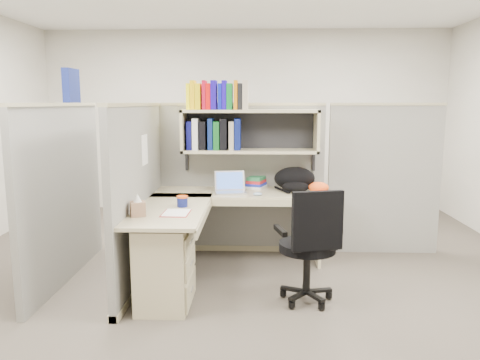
{
  "coord_description": "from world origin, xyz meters",
  "views": [
    {
      "loc": [
        0.16,
        -4.13,
        1.63
      ],
      "look_at": [
        0.01,
        0.25,
        0.9
      ],
      "focal_mm": 35.0,
      "sensor_mm": 36.0,
      "label": 1
    }
  ],
  "objects_px": {
    "desk": "(189,243)",
    "laptop": "(231,182)",
    "snack_canister": "(182,201)",
    "backpack": "(295,179)",
    "task_chair": "(309,263)"
  },
  "relations": [
    {
      "from": "desk",
      "to": "laptop",
      "type": "relative_size",
      "value": 5.67
    },
    {
      "from": "snack_canister",
      "to": "task_chair",
      "type": "relative_size",
      "value": 0.1
    },
    {
      "from": "desk",
      "to": "snack_canister",
      "type": "height_order",
      "value": "snack_canister"
    },
    {
      "from": "laptop",
      "to": "desk",
      "type": "bearing_deg",
      "value": -121.5
    },
    {
      "from": "backpack",
      "to": "snack_canister",
      "type": "relative_size",
      "value": 4.26
    },
    {
      "from": "backpack",
      "to": "task_chair",
      "type": "distance_m",
      "value": 1.21
    },
    {
      "from": "backpack",
      "to": "laptop",
      "type": "bearing_deg",
      "value": -175.61
    },
    {
      "from": "desk",
      "to": "laptop",
      "type": "bearing_deg",
      "value": 67.74
    },
    {
      "from": "desk",
      "to": "snack_canister",
      "type": "xyz_separation_m",
      "value": [
        -0.07,
        0.14,
        0.34
      ]
    },
    {
      "from": "desk",
      "to": "backpack",
      "type": "bearing_deg",
      "value": 42.58
    },
    {
      "from": "laptop",
      "to": "task_chair",
      "type": "distance_m",
      "value": 1.3
    },
    {
      "from": "backpack",
      "to": "task_chair",
      "type": "xyz_separation_m",
      "value": [
        0.03,
        -1.1,
        -0.51
      ]
    },
    {
      "from": "snack_canister",
      "to": "laptop",
      "type": "bearing_deg",
      "value": 58.58
    },
    {
      "from": "task_chair",
      "to": "snack_canister",
      "type": "bearing_deg",
      "value": 162.33
    },
    {
      "from": "desk",
      "to": "task_chair",
      "type": "height_order",
      "value": "task_chair"
    }
  ]
}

